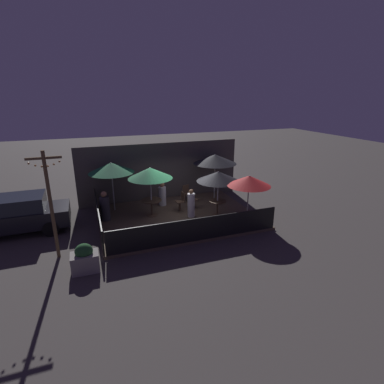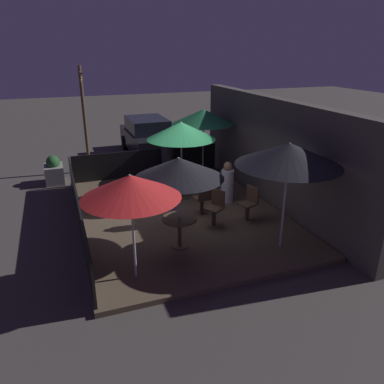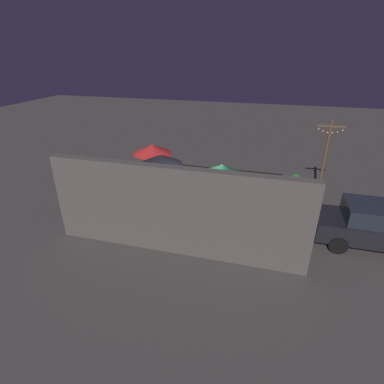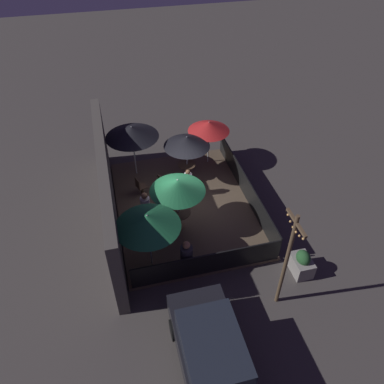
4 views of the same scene
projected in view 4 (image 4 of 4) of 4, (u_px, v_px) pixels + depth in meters
The scene contains 21 objects.
ground_plane at pixel (184, 207), 15.68m from camera, with size 60.00×60.00×0.00m, color #423D3A.
patio_deck at pixel (184, 206), 15.64m from camera, with size 7.18×5.45×0.12m.
building_wall at pixel (107, 190), 14.11m from camera, with size 8.78×0.36×3.15m.
fence_front at pixel (246, 186), 15.78m from camera, with size 6.98×0.05×0.95m.
fence_side_left at pixel (208, 264), 12.69m from camera, with size 0.05×5.25×0.95m.
patio_umbrella_0 at pixel (177, 185), 13.35m from camera, with size 2.04×2.04×2.33m.
patio_umbrella_1 at pixel (187, 141), 15.80m from camera, with size 1.99×1.99×2.14m.
patio_umbrella_2 at pixel (209, 126), 16.65m from camera, with size 1.89×1.89×2.17m.
patio_umbrella_3 at pixel (147, 221), 11.89m from camera, with size 2.17×2.17×2.39m.
patio_umbrella_4 at pixel (132, 132), 15.79m from camera, with size 2.29×2.29×2.46m.
dining_table_0 at pixel (178, 214), 14.30m from camera, with size 0.95×0.95×0.77m.
dining_table_1 at pixel (187, 167), 16.67m from camera, with size 0.81×0.81×0.72m.
patio_chair_0 at pixel (168, 192), 15.44m from camera, with size 0.43×0.43×0.94m.
patio_chair_1 at pixel (140, 186), 15.76m from camera, with size 0.51×0.51×0.92m.
patio_chair_2 at pixel (163, 183), 15.91m from camera, with size 0.55×0.55×0.93m.
patron_0 at pixel (146, 206), 14.74m from camera, with size 0.49×0.49×1.23m.
patron_1 at pixel (188, 184), 15.70m from camera, with size 0.47×0.47×1.34m.
patron_2 at pixel (187, 257), 12.73m from camera, with size 0.54×0.54×1.37m.
planter_box at pixel (302, 263), 12.91m from camera, with size 0.88×0.62×0.99m.
light_post at pixel (287, 258), 10.88m from camera, with size 1.10×0.12×3.89m.
parked_car_0 at pixel (212, 356), 10.04m from camera, with size 4.08×1.81×1.62m.
Camera 4 is at (-11.18, 2.46, 10.74)m, focal length 35.00 mm.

